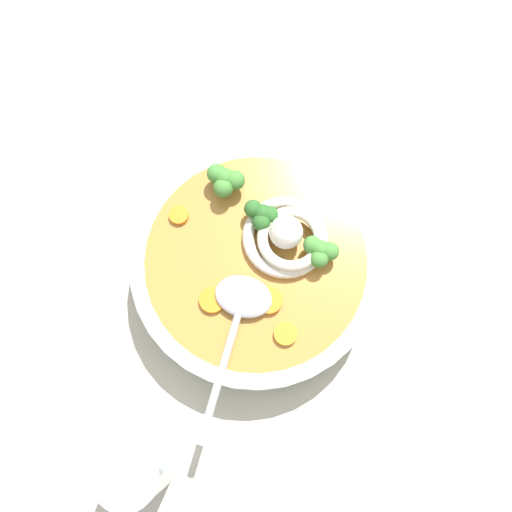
{
  "coord_description": "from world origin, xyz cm",
  "views": [
    {
      "loc": [
        2.53,
        -14.95,
        64.76
      ],
      "look_at": [
        -0.05,
        0.37,
        8.59
      ],
      "focal_mm": 38.52,
      "sensor_mm": 36.0,
      "label": 1
    }
  ],
  "objects_px": {
    "soup_bowl": "(256,263)",
    "noodle_pile": "(287,236)",
    "drinking_glass": "(137,471)",
    "soup_spoon": "(240,309)"
  },
  "relations": [
    {
      "from": "soup_bowl",
      "to": "drinking_glass",
      "type": "distance_m",
      "value": 0.25
    },
    {
      "from": "drinking_glass",
      "to": "soup_bowl",
      "type": "bearing_deg",
      "value": 71.14
    },
    {
      "from": "soup_bowl",
      "to": "noodle_pile",
      "type": "bearing_deg",
      "value": 38.49
    },
    {
      "from": "soup_bowl",
      "to": "drinking_glass",
      "type": "bearing_deg",
      "value": -108.86
    },
    {
      "from": "soup_bowl",
      "to": "soup_spoon",
      "type": "relative_size",
      "value": 1.54
    },
    {
      "from": "soup_bowl",
      "to": "soup_spoon",
      "type": "height_order",
      "value": "soup_spoon"
    },
    {
      "from": "noodle_pile",
      "to": "soup_spoon",
      "type": "relative_size",
      "value": 0.58
    },
    {
      "from": "soup_spoon",
      "to": "soup_bowl",
      "type": "bearing_deg",
      "value": -180.0
    },
    {
      "from": "soup_bowl",
      "to": "noodle_pile",
      "type": "height_order",
      "value": "noodle_pile"
    },
    {
      "from": "noodle_pile",
      "to": "drinking_glass",
      "type": "distance_m",
      "value": 0.28
    }
  ]
}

